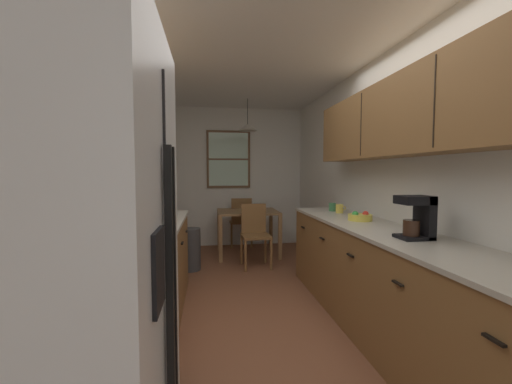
{
  "coord_description": "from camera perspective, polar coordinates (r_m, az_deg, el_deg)",
  "views": [
    {
      "loc": [
        -0.43,
        -2.34,
        1.37
      ],
      "look_at": [
        0.1,
        1.28,
        1.14
      ],
      "focal_mm": 22.35,
      "sensor_mm": 36.0,
      "label": 1
    }
  ],
  "objects": [
    {
      "name": "coffee_maker",
      "position": [
        2.52,
        27.02,
        -3.88
      ],
      "size": [
        0.22,
        0.18,
        0.3
      ],
      "color": "black",
      "rests_on": "counter_right"
    },
    {
      "name": "upper_cabinets_right",
      "position": [
        2.85,
        25.8,
        12.2
      ],
      "size": [
        0.33,
        2.97,
        0.63
      ],
      "color": "brown"
    },
    {
      "name": "dish_towel",
      "position": [
        2.15,
        -14.13,
        -20.42
      ],
      "size": [
        0.02,
        0.16,
        0.24
      ],
      "primitive_type": "cube",
      "color": "silver"
    },
    {
      "name": "counter_right",
      "position": [
        2.93,
        22.14,
        -14.95
      ],
      "size": [
        0.64,
        3.29,
        0.9
      ],
      "color": "brown",
      "rests_on": "ground"
    },
    {
      "name": "table_serving_bowl",
      "position": [
        5.32,
        -1.27,
        -2.93
      ],
      "size": [
        0.19,
        0.19,
        0.06
      ],
      "primitive_type": "cylinder",
      "color": "#E0D14C",
      "rests_on": "dining_table"
    },
    {
      "name": "microwave_over_range",
      "position": [
        1.94,
        -29.4,
        12.78
      ],
      "size": [
        0.39,
        0.59,
        0.32
      ],
      "color": "white"
    },
    {
      "name": "pendant_light",
      "position": [
        5.25,
        -1.52,
        11.48
      ],
      "size": [
        0.31,
        0.31,
        0.51
      ],
      "color": "black"
    },
    {
      "name": "trash_bin",
      "position": [
        4.61,
        -11.67,
        -10.0
      ],
      "size": [
        0.28,
        0.28,
        0.58
      ],
      "primitive_type": "cylinder",
      "color": "#3F3F42",
      "rests_on": "ground"
    },
    {
      "name": "wall_right",
      "position": [
        3.78,
        19.72,
        1.94
      ],
      "size": [
        0.1,
        9.0,
        2.55
      ],
      "primitive_type": "cube",
      "color": "white",
      "rests_on": "ground"
    },
    {
      "name": "mug_spare",
      "position": [
        3.96,
        13.54,
        -2.63
      ],
      "size": [
        0.12,
        0.08,
        0.1
      ],
      "color": "#3F7F4C",
      "rests_on": "counter_right"
    },
    {
      "name": "fruit_bowl",
      "position": [
        3.26,
        18.12,
        -4.23
      ],
      "size": [
        0.23,
        0.23,
        0.09
      ],
      "color": "#E5D14C",
      "rests_on": "counter_right"
    },
    {
      "name": "dining_chair_near",
      "position": [
        4.68,
        -0.18,
        -7.13
      ],
      "size": [
        0.42,
        0.42,
        0.9
      ],
      "color": "brown",
      "rests_on": "ground"
    },
    {
      "name": "wall_left",
      "position": [
        3.46,
        -23.78,
        1.71
      ],
      "size": [
        0.1,
        9.0,
        2.55
      ],
      "primitive_type": "cube",
      "color": "white",
      "rests_on": "ground"
    },
    {
      "name": "wall_back",
      "position": [
        6.0,
        -4.27,
        2.66
      ],
      "size": [
        4.4,
        0.1,
        2.55
      ],
      "primitive_type": "cube",
      "color": "white",
      "rests_on": "ground"
    },
    {
      "name": "upper_cabinets_left",
      "position": [
        3.11,
        -21.98,
        12.59
      ],
      "size": [
        0.33,
        1.94,
        0.63
      ],
      "color": "brown"
    },
    {
      "name": "mug_by_coffeemaker",
      "position": [
        3.79,
        14.73,
        -2.89
      ],
      "size": [
        0.12,
        0.08,
        0.1
      ],
      "color": "#E5CC4C",
      "rests_on": "counter_right"
    },
    {
      "name": "dining_chair_far",
      "position": [
        5.87,
        -2.72,
        -4.95
      ],
      "size": [
        0.41,
        0.41,
        0.9
      ],
      "color": "brown",
      "rests_on": "ground"
    },
    {
      "name": "ground_plane",
      "position": [
        3.63,
        -1.0,
        -18.57
      ],
      "size": [
        12.0,
        12.0,
        0.0
      ],
      "primitive_type": "plane",
      "color": "brown"
    },
    {
      "name": "dining_table",
      "position": [
        5.25,
        -1.49,
        -4.57
      ],
      "size": [
        0.98,
        0.81,
        0.74
      ],
      "color": "olive",
      "rests_on": "ground"
    },
    {
      "name": "storage_canister",
      "position": [
        2.33,
        -22.55,
        -6.26
      ],
      "size": [
        0.12,
        0.12,
        0.17
      ],
      "color": "#D84C19",
      "rests_on": "counter_left"
    },
    {
      "name": "counter_left",
      "position": [
        3.23,
        -18.67,
        -13.16
      ],
      "size": [
        0.64,
        1.86,
        0.9
      ],
      "color": "brown",
      "rests_on": "ground"
    },
    {
      "name": "ceiling_slab",
      "position": [
        3.58,
        -1.04,
        23.52
      ],
      "size": [
        4.4,
        9.0,
        0.08
      ],
      "primitive_type": "cube",
      "color": "white"
    },
    {
      "name": "stove_range",
      "position": [
        2.08,
        -25.14,
        -22.3
      ],
      "size": [
        0.66,
        0.63,
        1.1
      ],
      "color": "black",
      "rests_on": "ground"
    },
    {
      "name": "back_window",
      "position": [
        5.93,
        -4.94,
        5.85
      ],
      "size": [
        0.8,
        0.05,
        1.05
      ],
      "color": "brown"
    },
    {
      "name": "refrigerator",
      "position": [
        1.25,
        -33.28,
        -18.01
      ],
      "size": [
        0.75,
        0.8,
        1.84
      ],
      "color": "silver",
      "rests_on": "ground"
    }
  ]
}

